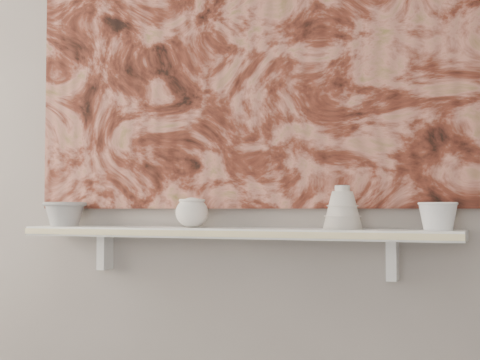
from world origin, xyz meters
The scene contains 11 objects.
wall_back centered at (0.00, 1.60, 1.35)m, with size 3.60×3.60×0.00m, color gray.
shelf centered at (0.00, 1.51, 0.92)m, with size 1.40×0.18×0.03m, color white.
shelf_stripe centered at (0.00, 1.41, 0.92)m, with size 1.40×0.01×0.02m, color beige.
bracket_left centered at (-0.49, 1.57, 0.84)m, with size 0.03×0.06×0.12m, color white.
bracket_right centered at (0.49, 1.57, 0.84)m, with size 0.03×0.06×0.12m, color white.
painting centered at (0.00, 1.59, 1.54)m, with size 1.50×0.03×1.10m, color maroon.
house_motif centered at (0.45, 1.57, 1.23)m, with size 0.09×0.00×0.08m, color black.
bowl_grey centered at (-0.61, 1.51, 0.97)m, with size 0.15×0.15×0.09m, color gray, non-canonical shape.
cup_cream centered at (-0.13, 1.51, 0.98)m, with size 0.10×0.10×0.09m, color silver, non-canonical shape.
bell_vessel centered at (0.36, 1.51, 0.99)m, with size 0.12×0.12×0.13m, color silver, non-canonical shape.
bowl_white centered at (0.62, 1.51, 0.97)m, with size 0.11×0.11×0.08m, color silver, non-canonical shape.
Camera 1 is at (0.79, -0.41, 0.99)m, focal length 50.00 mm.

